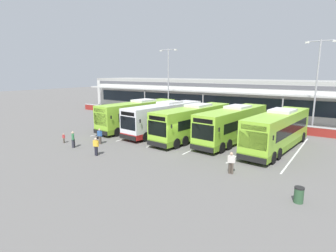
{
  "coord_description": "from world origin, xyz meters",
  "views": [
    {
      "loc": [
        14.32,
        -20.45,
        7.26
      ],
      "look_at": [
        -1.91,
        3.0,
        1.6
      ],
      "focal_mm": 28.83,
      "sensor_mm": 36.0,
      "label": 1
    }
  ],
  "objects_px": {
    "pedestrian_with_handbag": "(100,136)",
    "pedestrian_in_dark_coat": "(96,146)",
    "coach_bus_rightmost": "(278,131)",
    "pedestrian_child": "(64,138)",
    "pedestrian_approaching_bus": "(231,162)",
    "coach_bus_right_centre": "(233,125)",
    "pedestrian_near_bin": "(73,139)",
    "lamp_post_west": "(168,79)",
    "litter_bin": "(299,195)",
    "coach_bus_left_centre": "(165,118)",
    "lamp_post_centre": "(317,81)",
    "coach_bus_leftmost": "(139,115)",
    "coach_bus_centre": "(193,123)"
  },
  "relations": [
    {
      "from": "pedestrian_in_dark_coat",
      "to": "coach_bus_leftmost",
      "type": "bearing_deg",
      "value": 112.37
    },
    {
      "from": "coach_bus_right_centre",
      "to": "pedestrian_approaching_bus",
      "type": "relative_size",
      "value": 7.61
    },
    {
      "from": "pedestrian_near_bin",
      "to": "lamp_post_west",
      "type": "bearing_deg",
      "value": 98.26
    },
    {
      "from": "coach_bus_centre",
      "to": "pedestrian_in_dark_coat",
      "type": "height_order",
      "value": "coach_bus_centre"
    },
    {
      "from": "lamp_post_centre",
      "to": "coach_bus_rightmost",
      "type": "bearing_deg",
      "value": -100.22
    },
    {
      "from": "pedestrian_child",
      "to": "pedestrian_with_handbag",
      "type": "bearing_deg",
      "value": 28.27
    },
    {
      "from": "coach_bus_leftmost",
      "to": "litter_bin",
      "type": "distance_m",
      "value": 23.49
    },
    {
      "from": "pedestrian_approaching_bus",
      "to": "lamp_post_west",
      "type": "relative_size",
      "value": 0.15
    },
    {
      "from": "pedestrian_child",
      "to": "litter_bin",
      "type": "relative_size",
      "value": 1.08
    },
    {
      "from": "pedestrian_near_bin",
      "to": "lamp_post_centre",
      "type": "height_order",
      "value": "lamp_post_centre"
    },
    {
      "from": "coach_bus_centre",
      "to": "lamp_post_centre",
      "type": "height_order",
      "value": "lamp_post_centre"
    },
    {
      "from": "pedestrian_with_handbag",
      "to": "pedestrian_child",
      "type": "bearing_deg",
      "value": -151.73
    },
    {
      "from": "coach_bus_right_centre",
      "to": "coach_bus_left_centre",
      "type": "bearing_deg",
      "value": -175.5
    },
    {
      "from": "pedestrian_child",
      "to": "coach_bus_centre",
      "type": "bearing_deg",
      "value": 43.39
    },
    {
      "from": "coach_bus_left_centre",
      "to": "lamp_post_west",
      "type": "distance_m",
      "value": 12.9
    },
    {
      "from": "coach_bus_right_centre",
      "to": "pedestrian_in_dark_coat",
      "type": "height_order",
      "value": "coach_bus_right_centre"
    },
    {
      "from": "pedestrian_approaching_bus",
      "to": "litter_bin",
      "type": "relative_size",
      "value": 1.74
    },
    {
      "from": "pedestrian_child",
      "to": "pedestrian_approaching_bus",
      "type": "height_order",
      "value": "pedestrian_approaching_bus"
    },
    {
      "from": "coach_bus_centre",
      "to": "pedestrian_with_handbag",
      "type": "height_order",
      "value": "coach_bus_centre"
    },
    {
      "from": "pedestrian_in_dark_coat",
      "to": "pedestrian_approaching_bus",
      "type": "relative_size",
      "value": 1.0
    },
    {
      "from": "coach_bus_leftmost",
      "to": "pedestrian_with_handbag",
      "type": "xyz_separation_m",
      "value": [
        1.78,
        -8.21,
        -0.93
      ]
    },
    {
      "from": "pedestrian_with_handbag",
      "to": "pedestrian_child",
      "type": "relative_size",
      "value": 1.61
    },
    {
      "from": "pedestrian_child",
      "to": "pedestrian_in_dark_coat",
      "type": "bearing_deg",
      "value": -9.21
    },
    {
      "from": "pedestrian_near_bin",
      "to": "coach_bus_left_centre",
      "type": "bearing_deg",
      "value": 71.75
    },
    {
      "from": "coach_bus_right_centre",
      "to": "lamp_post_centre",
      "type": "bearing_deg",
      "value": 55.93
    },
    {
      "from": "coach_bus_rightmost",
      "to": "pedestrian_child",
      "type": "height_order",
      "value": "coach_bus_rightmost"
    },
    {
      "from": "lamp_post_centre",
      "to": "coach_bus_right_centre",
      "type": "bearing_deg",
      "value": -124.07
    },
    {
      "from": "coach_bus_right_centre",
      "to": "pedestrian_approaching_bus",
      "type": "height_order",
      "value": "coach_bus_right_centre"
    },
    {
      "from": "pedestrian_approaching_bus",
      "to": "coach_bus_rightmost",
      "type": "bearing_deg",
      "value": 82.31
    },
    {
      "from": "coach_bus_leftmost",
      "to": "pedestrian_near_bin",
      "type": "height_order",
      "value": "coach_bus_leftmost"
    },
    {
      "from": "coach_bus_centre",
      "to": "coach_bus_rightmost",
      "type": "height_order",
      "value": "same"
    },
    {
      "from": "litter_bin",
      "to": "lamp_post_west",
      "type": "bearing_deg",
      "value": 138.36
    },
    {
      "from": "pedestrian_in_dark_coat",
      "to": "pedestrian_child",
      "type": "xyz_separation_m",
      "value": [
        -6.23,
        1.01,
        -0.33
      ]
    },
    {
      "from": "pedestrian_near_bin",
      "to": "coach_bus_leftmost",
      "type": "bearing_deg",
      "value": 93.8
    },
    {
      "from": "lamp_post_centre",
      "to": "litter_bin",
      "type": "height_order",
      "value": "lamp_post_centre"
    },
    {
      "from": "pedestrian_in_dark_coat",
      "to": "lamp_post_west",
      "type": "distance_m",
      "value": 22.98
    },
    {
      "from": "coach_bus_leftmost",
      "to": "pedestrian_child",
      "type": "relative_size",
      "value": 12.27
    },
    {
      "from": "coach_bus_centre",
      "to": "pedestrian_child",
      "type": "bearing_deg",
      "value": -136.61
    },
    {
      "from": "pedestrian_near_bin",
      "to": "pedestrian_approaching_bus",
      "type": "xyz_separation_m",
      "value": [
        15.38,
        2.18,
        0.0
      ]
    },
    {
      "from": "coach_bus_leftmost",
      "to": "coach_bus_right_centre",
      "type": "xyz_separation_m",
      "value": [
        12.63,
        0.67,
        0.0
      ]
    },
    {
      "from": "litter_bin",
      "to": "pedestrian_with_handbag",
      "type": "bearing_deg",
      "value": 173.12
    },
    {
      "from": "coach_bus_rightmost",
      "to": "litter_bin",
      "type": "xyz_separation_m",
      "value": [
        3.7,
        -10.75,
        -1.32
      ]
    },
    {
      "from": "pedestrian_in_dark_coat",
      "to": "lamp_post_west",
      "type": "height_order",
      "value": "lamp_post_west"
    },
    {
      "from": "pedestrian_with_handbag",
      "to": "litter_bin",
      "type": "distance_m",
      "value": 19.33
    },
    {
      "from": "coach_bus_centre",
      "to": "pedestrian_child",
      "type": "relative_size",
      "value": 12.27
    },
    {
      "from": "pedestrian_approaching_bus",
      "to": "coach_bus_leftmost",
      "type": "bearing_deg",
      "value": 152.31
    },
    {
      "from": "litter_bin",
      "to": "pedestrian_child",
      "type": "bearing_deg",
      "value": 178.84
    },
    {
      "from": "coach_bus_rightmost",
      "to": "pedestrian_near_bin",
      "type": "height_order",
      "value": "coach_bus_rightmost"
    },
    {
      "from": "pedestrian_child",
      "to": "coach_bus_right_centre",
      "type": "bearing_deg",
      "value": 36.88
    },
    {
      "from": "pedestrian_with_handbag",
      "to": "pedestrian_in_dark_coat",
      "type": "height_order",
      "value": "same"
    }
  ]
}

